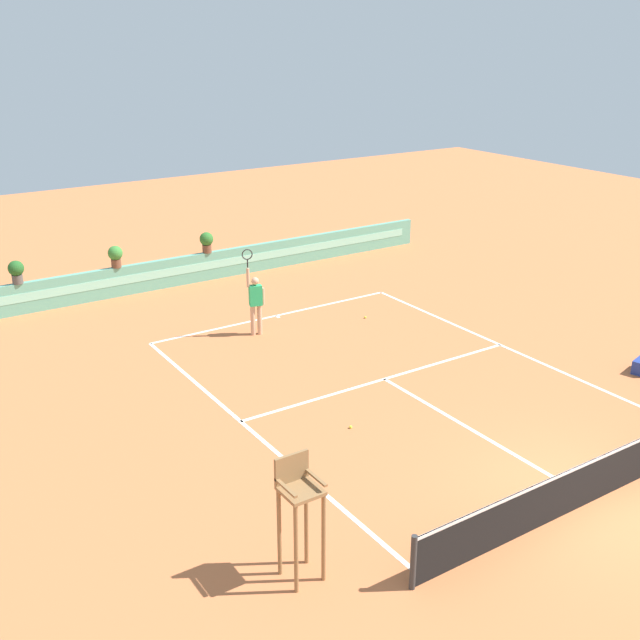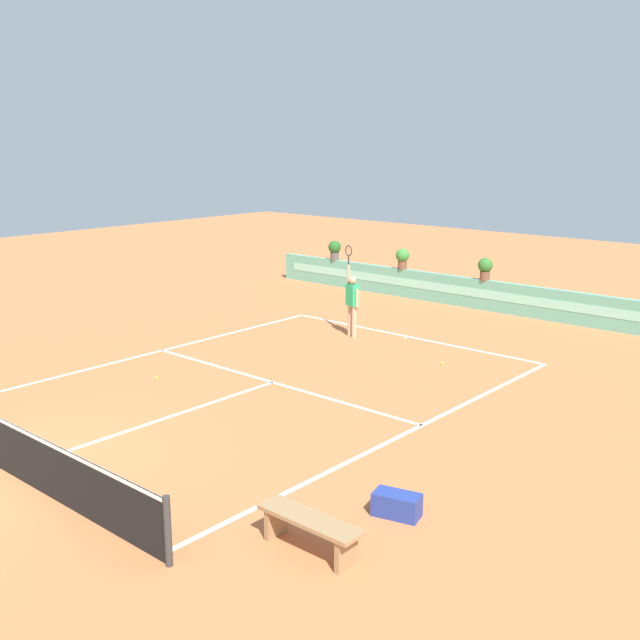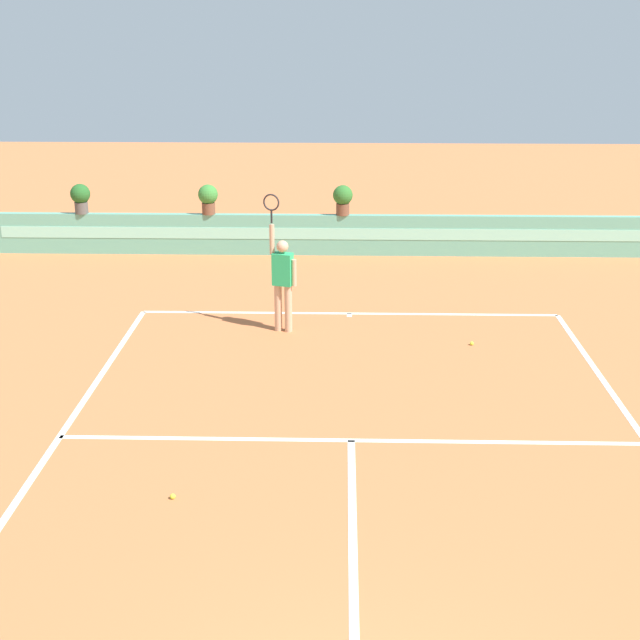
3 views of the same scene
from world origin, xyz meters
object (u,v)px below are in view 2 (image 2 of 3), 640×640
Objects in this scene: tennis_ball_near_baseline at (157,378)px; potted_plant_centre at (485,267)px; tennis_ball_mid_court at (442,363)px; potted_plant_left at (402,257)px; bench_courtside at (310,526)px; tennis_player at (352,300)px; potted_plant_far_left at (335,249)px; gear_bag at (397,505)px.

tennis_ball_near_baseline is 0.09× the size of potted_plant_centre.
tennis_ball_mid_court is at bearing -69.30° from potted_plant_centre.
tennis_ball_near_baseline is 0.09× the size of potted_plant_left.
tennis_player reaches higher than bench_courtside.
tennis_ball_near_baseline is 0.09× the size of potted_plant_far_left.
potted_plant_centre and potted_plant_far_left have the same top height.
tennis_player is 6.25m from tennis_ball_near_baseline.
bench_courtside is 16.00m from potted_plant_centre.
tennis_ball_near_baseline is (-0.96, -6.09, -1.02)m from tennis_player.
potted_plant_left is at bearing 111.47° from tennis_player.
tennis_player is 3.57× the size of potted_plant_centre.
bench_courtside is at bearing -100.85° from gear_bag.
tennis_ball_mid_court is at bearing 117.37° from gear_bag.
gear_bag is 14.66m from potted_plant_centre.
tennis_ball_near_baseline is 12.47m from potted_plant_far_left.
potted_plant_centre is at bearing 110.98° from bench_courtside.
tennis_player is at bearing -101.23° from potted_plant_centre.
tennis_ball_mid_court is (4.40, 5.41, 0.00)m from tennis_ball_near_baseline.
potted_plant_left reaches higher than bench_courtside.
potted_plant_centre is at bearing 0.00° from potted_plant_left.
bench_courtside is at bearing -50.93° from potted_plant_far_left.
tennis_player is at bearing 132.43° from gear_bag.
bench_courtside reaches higher than tennis_ball_mid_court.
tennis_player is 38.01× the size of tennis_ball_near_baseline.
tennis_ball_mid_court is (-3.37, 8.71, -0.34)m from bench_courtside.
gear_bag is at bearing -47.00° from potted_plant_far_left.
tennis_player reaches higher than tennis_ball_mid_court.
tennis_ball_near_baseline is at bearing -100.05° from potted_plant_centre.
potted_plant_left is at bearing 132.15° from tennis_ball_mid_court.
bench_courtside reaches higher than tennis_ball_near_baseline.
bench_courtside is 0.62× the size of tennis_player.
tennis_player reaches higher than potted_plant_centre.
potted_plant_far_left reaches higher than tennis_ball_mid_court.
potted_plant_centre is at bearing 114.35° from gear_bag.
potted_plant_centre is (-5.72, 14.91, 1.04)m from bench_courtside.
gear_bag is at bearing -55.08° from potted_plant_left.
bench_courtside reaches higher than gear_bag.
potted_plant_far_left is at bearing 133.00° from gear_bag.
bench_courtside is 23.53× the size of tennis_ball_mid_court.
tennis_ball_mid_court is (-3.68, 7.11, -0.15)m from gear_bag.
potted_plant_far_left is at bearing 110.45° from tennis_ball_near_baseline.
gear_bag is 10.29× the size of tennis_ball_near_baseline.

